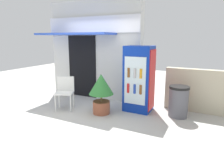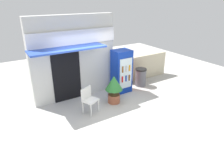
# 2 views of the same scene
# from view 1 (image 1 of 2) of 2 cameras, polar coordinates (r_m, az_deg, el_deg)

# --- Properties ---
(ground) EXTENTS (16.00, 16.00, 0.00)m
(ground) POSITION_cam_1_polar(r_m,az_deg,el_deg) (5.32, -10.56, -10.50)
(ground) COLOR beige
(storefront_building) EXTENTS (3.26, 1.10, 3.11)m
(storefront_building) POSITION_cam_1_polar(r_m,az_deg,el_deg) (6.54, -5.32, 7.99)
(storefront_building) COLOR silver
(storefront_building) RESTS_ON ground
(drink_cooler) EXTENTS (0.73, 0.65, 1.75)m
(drink_cooler) POSITION_cam_1_polar(r_m,az_deg,el_deg) (5.34, 7.75, -0.53)
(drink_cooler) COLOR #0C2D9E
(drink_cooler) RESTS_ON ground
(plastic_chair) EXTENTS (0.59, 0.56, 0.89)m
(plastic_chair) POSITION_cam_1_polar(r_m,az_deg,el_deg) (5.65, -13.32, -3.62)
(plastic_chair) COLOR silver
(plastic_chair) RESTS_ON ground
(potted_plant_near_shop) EXTENTS (0.63, 0.63, 1.05)m
(potted_plant_near_shop) POSITION_cam_1_polar(r_m,az_deg,el_deg) (5.13, -3.12, -3.63)
(potted_plant_near_shop) COLOR #995138
(potted_plant_near_shop) RESTS_ON ground
(trash_bin) EXTENTS (0.49, 0.49, 0.78)m
(trash_bin) POSITION_cam_1_polar(r_m,az_deg,el_deg) (5.26, 18.52, -6.62)
(trash_bin) COLOR #595960
(trash_bin) RESTS_ON ground
(stone_boundary_wall) EXTENTS (2.38, 0.21, 1.15)m
(stone_boundary_wall) POSITION_cam_1_polar(r_m,az_deg,el_deg) (5.73, 26.92, -3.93)
(stone_boundary_wall) COLOR beige
(stone_boundary_wall) RESTS_ON ground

